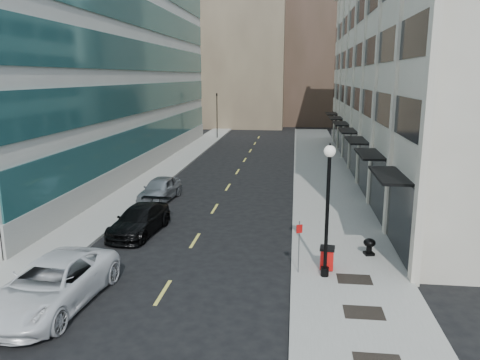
% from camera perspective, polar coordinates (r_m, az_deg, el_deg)
% --- Properties ---
extents(ground, '(160.00, 160.00, 0.00)m').
position_cam_1_polar(ground, '(17.50, -11.24, -16.16)').
color(ground, black).
rests_on(ground, ground).
extents(sidewalk_right, '(5.00, 80.00, 0.15)m').
position_cam_1_polar(sidewalk_right, '(35.60, 10.55, -1.07)').
color(sidewalk_right, gray).
rests_on(sidewalk_right, ground).
extents(sidewalk_left, '(3.00, 80.00, 0.15)m').
position_cam_1_polar(sidewalk_left, '(37.34, -11.41, -0.48)').
color(sidewalk_left, gray).
rests_on(sidewalk_left, ground).
extents(building_right, '(15.30, 46.50, 18.25)m').
position_cam_1_polar(building_right, '(43.22, 23.33, 12.44)').
color(building_right, beige).
rests_on(building_right, ground).
extents(building_left, '(16.14, 46.00, 20.00)m').
position_cam_1_polar(building_left, '(46.56, -20.65, 13.82)').
color(building_left, beige).
rests_on(building_left, ground).
extents(skyline_tan_near, '(14.00, 18.00, 28.00)m').
position_cam_1_polar(skyline_tan_near, '(83.22, 0.53, 16.46)').
color(skyline_tan_near, '#8D7B5C').
rests_on(skyline_tan_near, ground).
extents(skyline_brown, '(12.00, 16.00, 34.00)m').
position_cam_1_polar(skyline_brown, '(87.02, 9.13, 18.12)').
color(skyline_brown, brown).
rests_on(skyline_brown, ground).
extents(skyline_tan_far, '(12.00, 14.00, 22.00)m').
position_cam_1_polar(skyline_tan_far, '(94.51, -5.02, 14.13)').
color(skyline_tan_far, '#8D7B5C').
rests_on(skyline_tan_far, ground).
extents(skyline_stone, '(10.00, 14.00, 20.00)m').
position_cam_1_polar(skyline_stone, '(81.60, 16.34, 13.24)').
color(skyline_stone, beige).
rests_on(skyline_stone, ground).
extents(grate_mid, '(1.40, 1.00, 0.01)m').
position_cam_1_polar(grate_mid, '(17.75, 14.86, -15.34)').
color(grate_mid, black).
rests_on(grate_mid, sidewalk_right).
extents(grate_far, '(1.40, 1.00, 0.01)m').
position_cam_1_polar(grate_far, '(20.25, 13.76, -11.66)').
color(grate_far, black).
rests_on(grate_far, sidewalk_right).
extents(road_centerline, '(0.15, 68.20, 0.01)m').
position_cam_1_polar(road_centerline, '(33.01, -2.22, -2.07)').
color(road_centerline, '#D8CC4C').
rests_on(road_centerline, ground).
extents(traffic_signal, '(0.66, 0.66, 6.98)m').
position_cam_1_polar(traffic_signal, '(63.47, -2.85, 10.18)').
color(traffic_signal, black).
rests_on(traffic_signal, ground).
extents(car_white_van, '(3.30, 6.43, 1.74)m').
position_cam_1_polar(car_white_van, '(18.88, -22.00, -11.72)').
color(car_white_van, white).
rests_on(car_white_van, ground).
extents(car_black_pickup, '(2.60, 5.29, 1.48)m').
position_cam_1_polar(car_black_pickup, '(25.87, -12.15, -4.81)').
color(car_black_pickup, black).
rests_on(car_black_pickup, ground).
extents(car_silver_sedan, '(2.32, 4.86, 1.60)m').
position_cam_1_polar(car_silver_sedan, '(32.37, -9.71, -1.08)').
color(car_silver_sedan, '#909498').
rests_on(car_silver_sedan, ground).
extents(trash_bin, '(0.69, 0.74, 1.02)m').
position_cam_1_polar(trash_bin, '(20.76, 10.56, -9.25)').
color(trash_bin, red).
rests_on(trash_bin, sidewalk_right).
extents(lamppost, '(0.47, 0.47, 5.65)m').
position_cam_1_polar(lamppost, '(19.22, 10.65, -2.33)').
color(lamppost, black).
rests_on(lamppost, sidewalk_right).
extents(sign_post, '(0.26, 0.13, 2.29)m').
position_cam_1_polar(sign_post, '(19.93, 7.22, -7.20)').
color(sign_post, slate).
rests_on(sign_post, sidewalk_right).
extents(urn_planter, '(0.57, 0.57, 0.79)m').
position_cam_1_polar(urn_planter, '(22.84, 15.49, -7.64)').
color(urn_planter, black).
rests_on(urn_planter, sidewalk_right).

